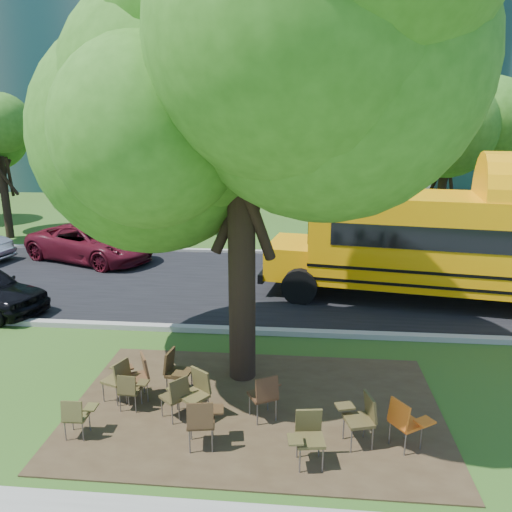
# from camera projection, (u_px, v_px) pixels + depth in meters

# --- Properties ---
(ground) EXTENTS (160.00, 160.00, 0.00)m
(ground) POSITION_uv_depth(u_px,v_px,m) (209.00, 392.00, 10.15)
(ground) COLOR #334D18
(ground) RESTS_ON ground
(dirt_patch) EXTENTS (7.00, 4.50, 0.03)m
(dirt_patch) POSITION_uv_depth(u_px,v_px,m) (256.00, 408.00, 9.57)
(dirt_patch) COLOR #382819
(dirt_patch) RESTS_ON ground
(asphalt_road) EXTENTS (80.00, 8.00, 0.04)m
(asphalt_road) POSITION_uv_depth(u_px,v_px,m) (247.00, 284.00, 16.87)
(asphalt_road) COLOR black
(asphalt_road) RESTS_ON ground
(kerb_near) EXTENTS (80.00, 0.25, 0.14)m
(kerb_near) POSITION_uv_depth(u_px,v_px,m) (230.00, 330.00, 13.01)
(kerb_near) COLOR gray
(kerb_near) RESTS_ON ground
(kerb_far) EXTENTS (80.00, 0.25, 0.14)m
(kerb_far) POSITION_uv_depth(u_px,v_px,m) (258.00, 252.00, 20.80)
(kerb_far) COLOR gray
(kerb_far) RESTS_ON ground
(building_main) EXTENTS (38.00, 16.00, 22.00)m
(building_main) POSITION_uv_depth(u_px,v_px,m) (191.00, 53.00, 42.61)
(building_main) COLOR slate
(building_main) RESTS_ON ground
(bg_tree_2) EXTENTS (4.80, 4.80, 6.62)m
(bg_tree_2) POSITION_uv_depth(u_px,v_px,m) (167.00, 145.00, 24.88)
(bg_tree_2) COLOR black
(bg_tree_2) RESTS_ON ground
(bg_tree_3) EXTENTS (5.60, 5.60, 7.84)m
(bg_tree_3) POSITION_uv_depth(u_px,v_px,m) (448.00, 129.00, 21.58)
(bg_tree_3) COLOR black
(bg_tree_3) RESTS_ON ground
(main_tree) EXTENTS (7.20, 7.20, 9.69)m
(main_tree) POSITION_uv_depth(u_px,v_px,m) (240.00, 80.00, 9.21)
(main_tree) COLOR black
(main_tree) RESTS_ON ground
(chair_0) EXTENTS (0.51, 0.48, 0.79)m
(chair_0) POSITION_uv_depth(u_px,v_px,m) (76.00, 414.00, 8.55)
(chair_0) COLOR #4D4721
(chair_0) RESTS_ON ground
(chair_1) EXTENTS (0.52, 0.46, 0.78)m
(chair_1) POSITION_uv_depth(u_px,v_px,m) (130.00, 388.00, 9.39)
(chair_1) COLOR #433A1D
(chair_1) RESTS_ON ground
(chair_2) EXTENTS (0.59, 0.75, 0.87)m
(chair_2) POSITION_uv_depth(u_px,v_px,m) (177.00, 393.00, 9.11)
(chair_2) COLOR #43381D
(chair_2) RESTS_ON ground
(chair_3) EXTENTS (0.83, 0.65, 0.97)m
(chair_3) POSITION_uv_depth(u_px,v_px,m) (194.00, 390.00, 9.10)
(chair_3) COLOR #4C4221
(chair_3) RESTS_ON ground
(chair_4) EXTENTS (0.63, 0.64, 0.94)m
(chair_4) POSITION_uv_depth(u_px,v_px,m) (202.00, 419.00, 8.24)
(chair_4) COLOR #3D2815
(chair_4) RESTS_ON ground
(chair_5) EXTENTS (0.61, 0.61, 0.92)m
(chair_5) POSITION_uv_depth(u_px,v_px,m) (308.00, 433.00, 7.88)
(chair_5) COLOR #483F1F
(chair_5) RESTS_ON ground
(chair_6) EXTENTS (0.69, 0.64, 0.94)m
(chair_6) POSITION_uv_depth(u_px,v_px,m) (361.00, 414.00, 8.36)
(chair_6) COLOR #43391D
(chair_6) RESTS_ON ground
(chair_7) EXTENTS (0.77, 0.61, 0.92)m
(chair_7) POSITION_uv_depth(u_px,v_px,m) (405.00, 420.00, 8.23)
(chair_7) COLOR #D75E16
(chair_7) RESTS_ON ground
(chair_8) EXTENTS (0.56, 0.72, 0.89)m
(chair_8) POSITION_uv_depth(u_px,v_px,m) (118.00, 376.00, 9.70)
(chair_8) COLOR #4F4322
(chair_8) RESTS_ON ground
(chair_9) EXTENTS (0.76, 0.63, 0.94)m
(chair_9) POSITION_uv_depth(u_px,v_px,m) (138.00, 373.00, 9.76)
(chair_9) COLOR #4D311B
(chair_9) RESTS_ON ground
(chair_10) EXTENTS (0.57, 0.69, 0.96)m
(chair_10) POSITION_uv_depth(u_px,v_px,m) (176.00, 369.00, 9.88)
(chair_10) COLOR #3D2C16
(chair_10) RESTS_ON ground
(chair_11) EXTENTS (0.64, 0.77, 0.94)m
(chair_11) POSITION_uv_depth(u_px,v_px,m) (265.00, 392.00, 9.05)
(chair_11) COLOR #442918
(chair_11) RESTS_ON ground
(bg_car_red) EXTENTS (5.82, 4.24, 1.47)m
(bg_car_red) POSITION_uv_depth(u_px,v_px,m) (92.00, 242.00, 19.61)
(bg_car_red) COLOR #520E1A
(bg_car_red) RESTS_ON ground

